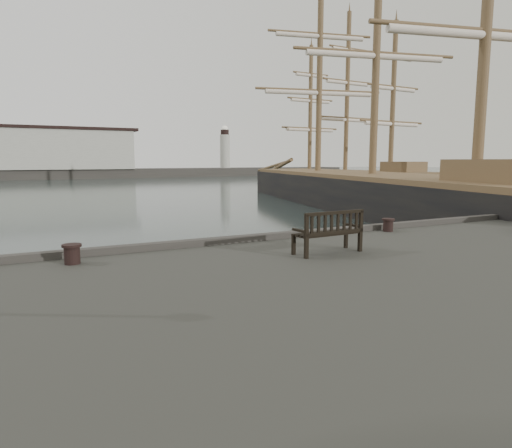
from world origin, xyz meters
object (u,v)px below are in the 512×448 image
at_px(bench, 328,240).
at_px(tall_ship_main, 371,199).
at_px(tall_ship_far, 345,185).
at_px(bollard_right, 388,225).
at_px(bollard_left, 72,254).

height_order(bench, tall_ship_main, tall_ship_main).
relative_size(bench, tall_ship_far, 0.07).
xyz_separation_m(bollard_right, tall_ship_main, (14.40, 17.04, -0.98)).
bearing_deg(tall_ship_far, tall_ship_main, -125.07).
relative_size(bench, tall_ship_main, 0.04).
xyz_separation_m(bench, bollard_left, (-5.83, 1.67, -0.11)).
xyz_separation_m(bollard_left, tall_ship_far, (35.72, 35.41, -1.01)).
distance_m(bollard_right, tall_ship_main, 22.33).
bearing_deg(bench, tall_ship_main, 42.94).
bearing_deg(tall_ship_main, bench, -120.29).
relative_size(bench, bollard_right, 4.36).
xyz_separation_m(bollard_left, bollard_right, (9.71, 0.31, -0.01)).
bearing_deg(bench, bollard_right, 23.91).
relative_size(bench, bollard_left, 4.10).
bearing_deg(bollard_right, tall_ship_far, 53.46).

